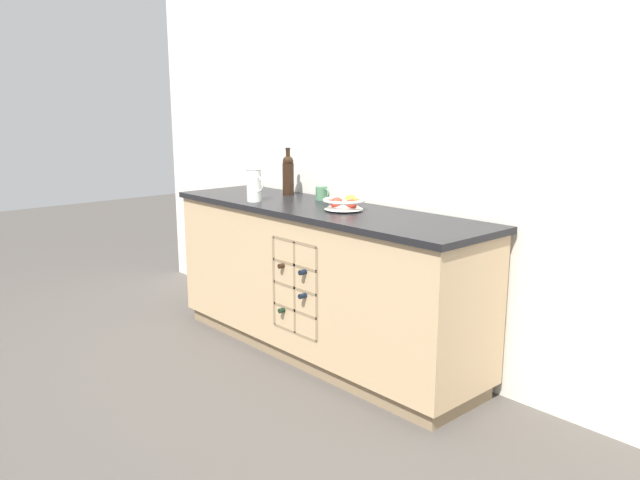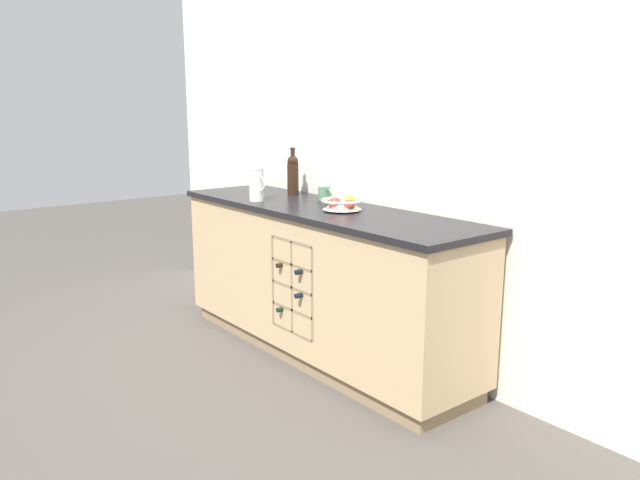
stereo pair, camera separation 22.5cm
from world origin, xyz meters
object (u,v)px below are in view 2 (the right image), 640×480
(ceramic_mug, at_px, (324,193))
(fruit_bowl, at_px, (342,203))
(standing_wine_bottle, at_px, (293,174))
(white_pitcher, at_px, (257,184))

(ceramic_mug, bearing_deg, fruit_bowl, -25.13)
(standing_wine_bottle, bearing_deg, ceramic_mug, 1.24)
(white_pitcher, distance_m, standing_wine_bottle, 0.35)
(fruit_bowl, bearing_deg, ceramic_mug, 154.87)
(white_pitcher, distance_m, ceramic_mug, 0.43)
(fruit_bowl, xyz_separation_m, white_pitcher, (-0.62, -0.17, 0.06))
(standing_wine_bottle, bearing_deg, fruit_bowl, -13.72)
(white_pitcher, height_order, ceramic_mug, white_pitcher)
(fruit_bowl, height_order, standing_wine_bottle, standing_wine_bottle)
(fruit_bowl, relative_size, ceramic_mug, 2.18)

